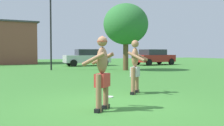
# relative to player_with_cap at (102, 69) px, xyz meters

# --- Properties ---
(ground_plane) EXTENTS (80.00, 80.00, 0.00)m
(ground_plane) POSITION_rel_player_with_cap_xyz_m (0.37, 0.39, -0.95)
(ground_plane) COLOR #38752D
(player_with_cap) EXTENTS (0.82, 0.81, 1.72)m
(player_with_cap) POSITION_rel_player_with_cap_xyz_m (0.00, 0.00, 0.00)
(player_with_cap) COLOR black
(player_with_cap) RESTS_ON ground_plane
(player_in_gray) EXTENTS (0.69, 0.83, 1.73)m
(player_in_gray) POSITION_rel_player_with_cap_xyz_m (1.94, 1.70, -0.04)
(player_in_gray) COLOR black
(player_in_gray) RESTS_ON ground_plane
(frisbee) EXTENTS (0.26, 0.26, 0.03)m
(frisbee) POSITION_rel_player_with_cap_xyz_m (0.88, 1.45, -0.93)
(frisbee) COLOR white
(frisbee) RESTS_ON ground_plane
(car_silver_mid_lot) EXTENTS (4.43, 2.31, 1.58)m
(car_silver_mid_lot) POSITION_rel_player_with_cap_xyz_m (6.47, 17.71, -0.12)
(car_silver_mid_lot) COLOR silver
(car_silver_mid_lot) RESTS_ON ground_plane
(car_red_far_end) EXTENTS (4.47, 2.40, 1.58)m
(car_red_far_end) POSITION_rel_player_with_cap_xyz_m (13.18, 16.25, -0.12)
(car_red_far_end) COLOR maroon
(car_red_far_end) RESTS_ON ground_plane
(lamp_post) EXTENTS (0.60, 0.24, 5.46)m
(lamp_post) POSITION_rel_player_with_cap_xyz_m (2.01, 13.52, 2.42)
(lamp_post) COLOR black
(lamp_post) RESTS_ON ground_plane
(tree_left_field) EXTENTS (3.23, 3.23, 4.82)m
(tree_left_field) POSITION_rel_player_with_cap_xyz_m (6.82, 10.91, 2.37)
(tree_left_field) COLOR brown
(tree_left_field) RESTS_ON ground_plane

